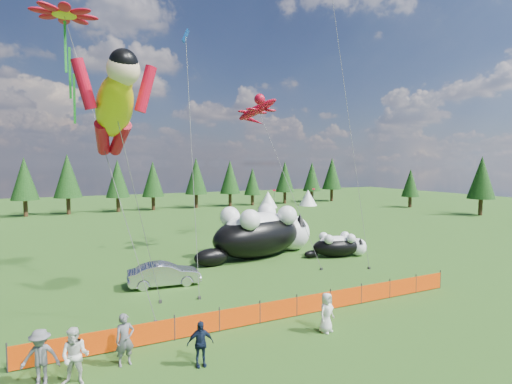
% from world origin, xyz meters
% --- Properties ---
extents(ground, '(160.00, 160.00, 0.00)m').
position_xyz_m(ground, '(0.00, 0.00, 0.00)').
color(ground, '#0C3309').
rests_on(ground, ground).
extents(safety_fence, '(22.06, 0.06, 1.10)m').
position_xyz_m(safety_fence, '(0.00, -3.00, 0.50)').
color(safety_fence, '#262626').
rests_on(safety_fence, ground).
extents(tree_line, '(90.00, 4.00, 8.00)m').
position_xyz_m(tree_line, '(0.00, 45.00, 4.00)').
color(tree_line, black).
rests_on(tree_line, ground).
extents(festival_tents, '(50.00, 3.20, 2.80)m').
position_xyz_m(festival_tents, '(11.00, 40.00, 1.40)').
color(festival_tents, white).
rests_on(festival_tents, ground).
extents(cat_large, '(11.04, 5.97, 4.05)m').
position_xyz_m(cat_large, '(5.29, 9.12, 1.92)').
color(cat_large, black).
rests_on(cat_large, ground).
extents(cat_small, '(5.20, 2.77, 1.91)m').
position_xyz_m(cat_small, '(10.68, 6.22, 0.91)').
color(cat_small, black).
rests_on(cat_small, ground).
extents(car, '(4.43, 1.89, 1.42)m').
position_xyz_m(car, '(-3.65, 4.69, 0.71)').
color(car, silver).
rests_on(car, ground).
extents(spectator_a, '(0.77, 0.57, 1.92)m').
position_xyz_m(spectator_a, '(-7.16, -4.23, 0.96)').
color(spectator_a, '#5C5C62').
rests_on(spectator_a, ground).
extents(spectator_b, '(1.09, 0.88, 1.95)m').
position_xyz_m(spectator_b, '(-8.85, -4.86, 0.97)').
color(spectator_b, silver).
rests_on(spectator_b, ground).
extents(spectator_c, '(1.03, 0.61, 1.68)m').
position_xyz_m(spectator_c, '(-4.70, -5.51, 0.84)').
color(spectator_c, '#121C32').
rests_on(spectator_c, ground).
extents(spectator_d, '(1.35, 0.92, 1.91)m').
position_xyz_m(spectator_d, '(-9.89, -4.39, 0.96)').
color(spectator_d, '#5C5C62').
rests_on(spectator_d, ground).
extents(spectator_e, '(0.99, 0.81, 1.75)m').
position_xyz_m(spectator_e, '(1.22, -5.11, 0.87)').
color(spectator_e, silver).
rests_on(spectator_e, ground).
extents(superhero_kite, '(4.81, 5.34, 12.39)m').
position_xyz_m(superhero_kite, '(-6.94, -0.93, 9.80)').
color(superhero_kite, '#DBC20B').
rests_on(superhero_kite, ground).
extents(gecko_kite, '(5.40, 12.23, 14.86)m').
position_xyz_m(gecko_kite, '(6.38, 12.33, 12.08)').
color(gecko_kite, '#B70920').
rests_on(gecko_kite, ground).
extents(flower_kite, '(5.27, 5.39, 15.20)m').
position_xyz_m(flower_kite, '(-8.70, 2.54, 14.38)').
color(flower_kite, '#B70920').
rests_on(flower_kite, ground).
extents(diamond_kite_a, '(1.03, 4.87, 16.29)m').
position_xyz_m(diamond_kite_a, '(-1.88, 5.49, 14.69)').
color(diamond_kite_a, '#0B44AF').
rests_on(diamond_kite_a, ground).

